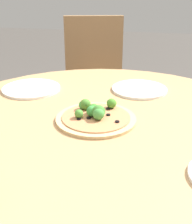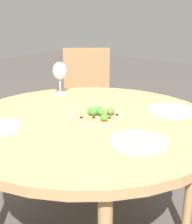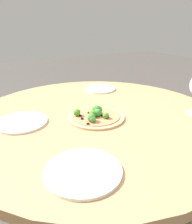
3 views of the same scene
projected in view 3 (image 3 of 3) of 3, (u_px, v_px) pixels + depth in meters
dining_table at (96, 126)px, 1.08m from camera, size 1.25×1.25×0.74m
pizza at (95, 116)px, 1.02m from camera, size 0.27×0.27×0.06m
plate_near at (83, 171)px, 0.66m from camera, size 0.24×0.24×0.01m
plate_far at (22, 122)px, 0.97m from camera, size 0.23×0.23×0.01m
plate_side at (100, 89)px, 1.44m from camera, size 0.20×0.20×0.01m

